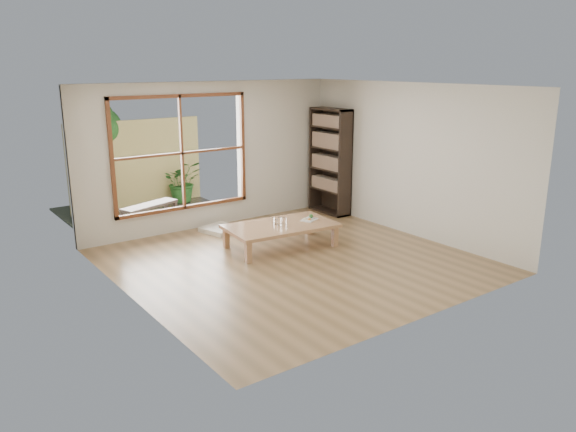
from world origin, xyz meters
name	(u,v)px	position (x,y,z in m)	size (l,w,h in m)	color
ground	(292,261)	(0.00, 0.00, 0.00)	(5.00, 5.00, 0.00)	#98754C
low_table	(281,227)	(0.24, 0.65, 0.34)	(1.84, 1.16, 0.38)	#AC8353
floor_cushion	(221,229)	(-0.12, 2.00, 0.04)	(0.57, 0.57, 0.08)	silver
bookshelf	(330,161)	(2.31, 1.88, 1.03)	(0.33, 0.93, 2.07)	black
glass_tall	(279,221)	(0.20, 0.63, 0.45)	(0.07, 0.07, 0.13)	silver
glass_mid	(284,221)	(0.32, 0.65, 0.43)	(0.07, 0.07, 0.10)	silver
glass_short	(273,220)	(0.20, 0.82, 0.43)	(0.07, 0.07, 0.09)	silver
glass_small	(276,222)	(0.20, 0.71, 0.42)	(0.06, 0.06, 0.08)	silver
food_tray	(310,219)	(0.79, 0.58, 0.40)	(0.33, 0.29, 0.09)	white
deck	(160,217)	(-0.60, 3.56, 0.00)	(2.80, 2.00, 0.05)	#362F27
garden_bench	(150,207)	(-0.94, 3.19, 0.32)	(1.18, 0.68, 0.36)	black
bamboo_fence	(137,164)	(-0.60, 4.56, 0.90)	(2.80, 0.06, 1.80)	tan
shrub_right	(183,181)	(0.30, 4.34, 0.47)	(0.80, 0.69, 0.88)	#306926
shrub_left	(104,194)	(-1.43, 4.18, 0.46)	(0.48, 0.39, 0.87)	#306926
garden_tree	(96,129)	(-1.28, 4.86, 1.63)	(1.04, 0.85, 2.22)	#4C3D2D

